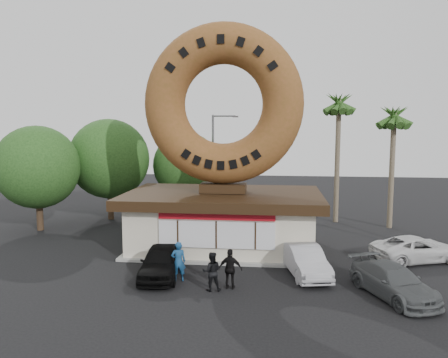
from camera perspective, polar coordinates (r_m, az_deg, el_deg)
ground at (r=20.17m, az=-2.14°, el=-13.58°), size 90.00×90.00×0.00m
donut_shop at (r=25.39m, az=-0.10°, el=-5.15°), size 11.20×7.20×3.80m
giant_donut at (r=24.89m, az=-0.10°, el=9.73°), size 9.00×2.29×9.00m
tree_west at (r=34.11m, az=-14.75°, el=2.56°), size 6.00×6.00×7.65m
tree_mid at (r=34.52m, az=-4.96°, el=1.77°), size 5.20×5.20×6.63m
tree_far at (r=32.04m, az=-23.19°, el=1.42°), size 5.60×5.60×7.14m
palm_near at (r=33.04m, az=14.78°, el=8.98°), size 2.60×2.60×9.75m
palm_far at (r=32.23m, az=21.33°, el=7.15°), size 2.60×2.60×8.75m
street_lamp at (r=35.11m, az=-1.21°, el=2.64°), size 2.11×0.20×8.00m
person_left at (r=20.40m, az=-5.98°, el=-10.66°), size 0.76×0.60×1.84m
person_center at (r=19.19m, az=-1.63°, el=-11.97°), size 0.93×0.78×1.70m
person_right at (r=19.38m, az=0.84°, el=-11.68°), size 1.05×0.47×1.77m
car_black at (r=21.11m, az=-8.27°, el=-10.62°), size 2.15×4.43×1.46m
car_silver at (r=21.47m, az=10.57°, el=-10.45°), size 2.35×4.47×1.40m
car_grey at (r=19.87m, az=21.24°, el=-12.38°), size 3.44×4.87×1.31m
car_white at (r=25.35m, az=23.91°, el=-8.34°), size 5.20×3.65×1.32m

